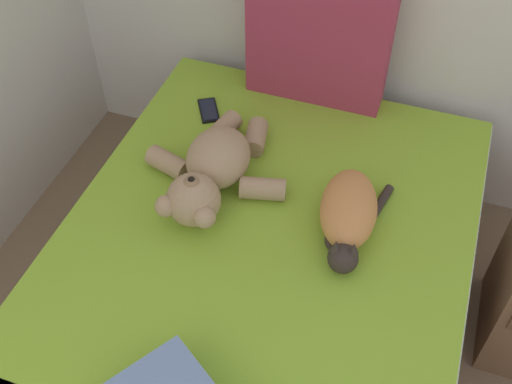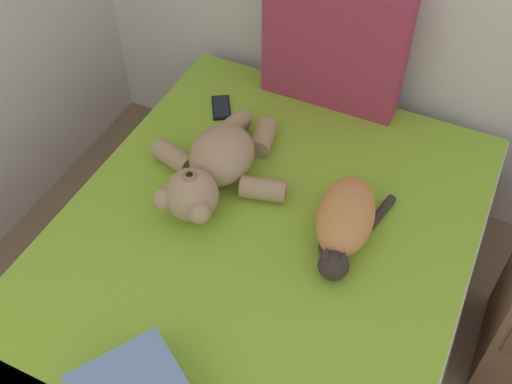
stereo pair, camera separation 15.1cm
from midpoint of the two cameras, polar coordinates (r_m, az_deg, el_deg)
bed at (r=2.26m, az=-1.88°, el=-9.92°), size 1.41×1.92×0.54m
patterned_cushion at (r=2.47m, az=3.99°, el=13.76°), size 0.56×0.14×0.53m
cat at (r=2.06m, az=6.43°, el=-2.07°), size 0.25×0.44×0.15m
teddy_bear at (r=2.18m, az=-6.09°, el=1.90°), size 0.54×0.60×0.20m
cell_phone at (r=2.55m, az=-6.10°, el=7.45°), size 0.14×0.16×0.01m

